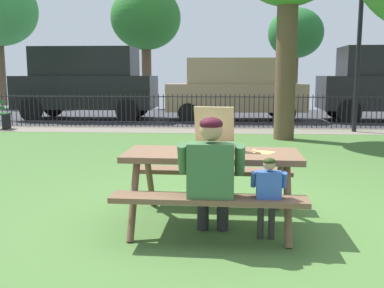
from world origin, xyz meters
The scene contains 14 objects.
ground centered at (0.00, 2.14, -0.01)m, with size 28.00×12.28×0.02m, color #486F33.
cobblestone_walkway centered at (0.00, 7.58, 0.00)m, with size 28.00×1.40×0.01m, color gray.
street_asphalt centered at (0.00, 11.69, -0.01)m, with size 28.00×6.81×0.01m, color #38383D.
picnic_table_foreground centered at (-0.24, -0.27, 0.60)m, with size 1.85×1.54×0.79m.
pizza_box_open centered at (-0.24, -0.25, 0.86)m, with size 0.47×0.55×0.46m.
pizza_slice_on_table centered at (0.28, -0.24, 0.78)m, with size 0.24×0.23×0.02m.
adult_at_table centered at (-0.23, -0.77, 0.66)m, with size 0.62×0.60×1.19m.
child_at_table centered at (0.29, -0.82, 0.51)m, with size 0.32×0.32×0.83m.
iron_fence_streetside centered at (0.00, 8.28, 0.50)m, with size 20.71×0.03×0.98m.
lamp_post_walkway centered at (3.53, 7.52, 2.60)m, with size 0.28×0.28×4.28m.
parked_car_far_left centered at (-4.75, 10.36, 1.31)m, with size 4.70×2.07×2.46m.
parked_car_left centered at (0.35, 10.36, 1.10)m, with size 4.66×2.08×2.08m.
far_tree_midleft centered at (-3.73, 16.83, 4.16)m, with size 3.34×3.34×5.72m.
far_tree_center centered at (3.38, 16.83, 3.42)m, with size 2.59×2.59×4.63m.
Camera 1 is at (-0.16, -4.76, 1.57)m, focal length 41.36 mm.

